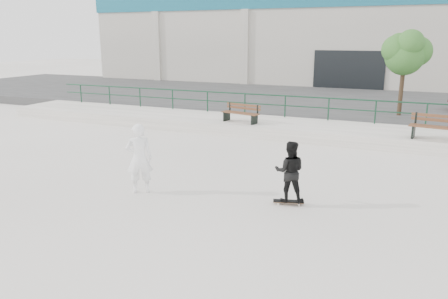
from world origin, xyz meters
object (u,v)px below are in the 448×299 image
at_px(bench_right, 439,128).
at_px(standing_skater, 290,171).
at_px(bench_left, 241,113).
at_px(seated_skater, 139,158).
at_px(skateboard, 288,202).
at_px(tree, 406,51).

distance_m(bench_right, standing_skater, 7.98).
bearing_deg(bench_left, seated_skater, -76.54).
xyz_separation_m(bench_right, skateboard, (-3.64, -7.10, -0.88)).
distance_m(bench_left, tree, 8.30).
xyz_separation_m(tree, seated_skater, (-6.14, -12.82, -2.52)).
relative_size(standing_skater, seated_skater, 0.81).
bearing_deg(tree, standing_skater, -100.16).
relative_size(bench_right, tree, 0.51).
relative_size(bench_left, tree, 0.45).
bearing_deg(seated_skater, bench_left, -121.00).
relative_size(tree, standing_skater, 2.55).
bearing_deg(skateboard, bench_right, 46.48).
xyz_separation_m(skateboard, seated_skater, (-3.98, -0.73, 0.89)).
distance_m(skateboard, standing_skater, 0.80).
xyz_separation_m(bench_left, seated_skater, (0.21, -8.15, 0.06)).
bearing_deg(standing_skater, bench_right, -131.55).
relative_size(bench_left, standing_skater, 1.16).
relative_size(skateboard, seated_skater, 0.42).
distance_m(bench_right, seated_skater, 10.92).
height_order(bench_left, standing_skater, standing_skater).
height_order(bench_left, skateboard, bench_left).
xyz_separation_m(skateboard, standing_skater, (0.00, 0.00, 0.80)).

